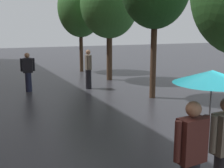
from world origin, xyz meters
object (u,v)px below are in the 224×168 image
street_tree_2 (109,4)px  pedestrian_walking_midground (28,71)px  street_tree_3 (80,8)px  couple_under_umbrella (210,121)px  pedestrian_walking_far (88,69)px

street_tree_2 → pedestrian_walking_midground: street_tree_2 is taller
street_tree_3 → couple_under_umbrella: 14.34m
couple_under_umbrella → street_tree_3: bearing=77.9°
street_tree_2 → pedestrian_walking_midground: size_ratio=3.38×
pedestrian_walking_midground → pedestrian_walking_far: bearing=-12.6°
street_tree_3 → pedestrian_walking_midground: bearing=-131.3°
couple_under_umbrella → pedestrian_walking_far: 8.85m
couple_under_umbrella → pedestrian_walking_midground: 9.34m
street_tree_2 → pedestrian_walking_far: street_tree_2 is taller
street_tree_2 → pedestrian_walking_midground: 5.32m
pedestrian_walking_midground → couple_under_umbrella: bearing=-83.8°
couple_under_umbrella → pedestrian_walking_far: bearing=80.2°
street_tree_2 → couple_under_umbrella: 11.12m
pedestrian_walking_midground → pedestrian_walking_far: pedestrian_walking_far is taller
street_tree_3 → couple_under_umbrella: bearing=-102.1°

